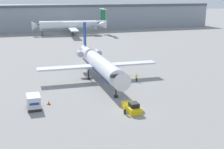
% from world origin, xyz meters
% --- Properties ---
extents(ground_plane, '(600.00, 600.00, 0.00)m').
position_xyz_m(ground_plane, '(0.00, 0.00, 0.00)').
color(ground_plane, gray).
extents(terminal_building, '(180.00, 16.80, 12.80)m').
position_xyz_m(terminal_building, '(0.00, 120.00, 6.43)').
color(terminal_building, '#8C939E').
rests_on(terminal_building, ground).
extents(airplane_main, '(25.81, 31.00, 11.34)m').
position_xyz_m(airplane_main, '(0.42, 19.78, 3.79)').
color(airplane_main, silver).
rests_on(airplane_main, ground).
extents(pushback_tug, '(1.88, 4.39, 1.74)m').
position_xyz_m(pushback_tug, '(0.23, 0.25, 0.64)').
color(pushback_tug, yellow).
rests_on(pushback_tug, ground).
extents(luggage_cart, '(2.08, 3.33, 2.29)m').
position_xyz_m(luggage_cart, '(-14.29, 6.21, 1.15)').
color(luggage_cart, '#232326').
rests_on(luggage_cart, ground).
extents(worker_near_tug, '(0.40, 0.24, 1.66)m').
position_xyz_m(worker_near_tug, '(-1.19, -0.48, 0.86)').
color(worker_near_tug, '#232838').
rests_on(worker_near_tug, ground).
extents(worker_by_wing, '(0.40, 0.24, 1.69)m').
position_xyz_m(worker_by_wing, '(7.57, 15.99, 0.88)').
color(worker_by_wing, '#232838').
rests_on(worker_by_wing, ground).
extents(traffic_cone_left, '(0.56, 0.56, 0.64)m').
position_xyz_m(traffic_cone_left, '(-11.77, 7.55, 0.30)').
color(traffic_cone_left, black).
rests_on(traffic_cone_left, ground).
extents(airplane_parked_far_right, '(33.37, 32.70, 11.44)m').
position_xyz_m(airplane_parked_far_right, '(9.08, 97.41, 4.28)').
color(airplane_parked_far_right, silver).
rests_on(airplane_parked_far_right, ground).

